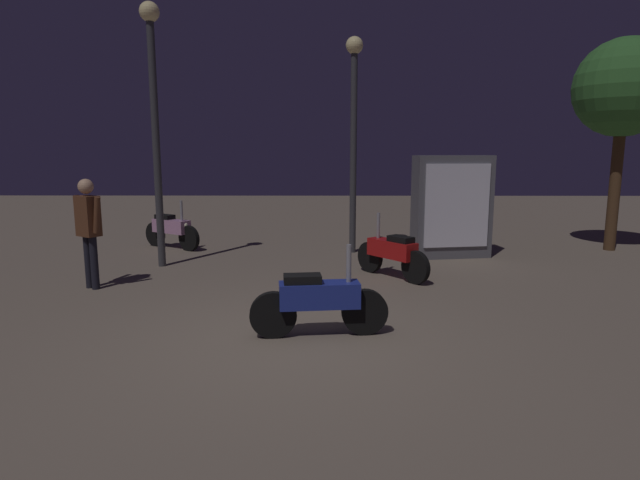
{
  "coord_description": "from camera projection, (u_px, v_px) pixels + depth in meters",
  "views": [
    {
      "loc": [
        0.44,
        -5.86,
        2.2
      ],
      "look_at": [
        0.39,
        1.19,
        1.0
      ],
      "focal_mm": 29.63,
      "sensor_mm": 36.0,
      "label": 1
    }
  ],
  "objects": [
    {
      "name": "ground_plane",
      "position": [
        286.0,
        342.0,
        6.15
      ],
      "size": [
        40.0,
        40.0,
        0.0
      ],
      "primitive_type": "plane",
      "color": "#756656"
    },
    {
      "name": "motorcycle_blue_foreground",
      "position": [
        319.0,
        301.0,
        6.27
      ],
      "size": [
        1.66,
        0.4,
        1.11
      ],
      "rotation": [
        0.0,
        0.0,
        0.11
      ],
      "color": "black",
      "rests_on": "ground_plane"
    },
    {
      "name": "motorcycle_red_parked_left",
      "position": [
        392.0,
        253.0,
        9.17
      ],
      "size": [
        1.11,
        1.36,
        1.11
      ],
      "rotation": [
        0.0,
        0.0,
        2.24
      ],
      "color": "black",
      "rests_on": "ground_plane"
    },
    {
      "name": "motorcycle_pink_parked_right",
      "position": [
        171.0,
        229.0,
        11.92
      ],
      "size": [
        1.46,
        0.97,
        1.11
      ],
      "rotation": [
        0.0,
        0.0,
        5.72
      ],
      "color": "black",
      "rests_on": "ground_plane"
    },
    {
      "name": "person_rider_beside",
      "position": [
        88.0,
        223.0,
        8.35
      ],
      "size": [
        0.61,
        0.44,
        1.76
      ],
      "rotation": [
        0.0,
        0.0,
        4.13
      ],
      "color": "black",
      "rests_on": "ground_plane"
    },
    {
      "name": "streetlamp_near",
      "position": [
        354.0,
        116.0,
        11.07
      ],
      "size": [
        0.36,
        0.36,
        4.51
      ],
      "color": "#38383D",
      "rests_on": "ground_plane"
    },
    {
      "name": "streetlamp_far",
      "position": [
        154.0,
        102.0,
        9.66
      ],
      "size": [
        0.36,
        0.36,
        4.82
      ],
      "color": "#38383D",
      "rests_on": "ground_plane"
    },
    {
      "name": "tree_left_bg",
      "position": [
        624.0,
        89.0,
        11.23
      ],
      "size": [
        2.08,
        2.08,
        4.56
      ],
      "color": "#4C331E",
      "rests_on": "ground_plane"
    },
    {
      "name": "kiosk_billboard",
      "position": [
        452.0,
        207.0,
        10.86
      ],
      "size": [
        1.66,
        0.77,
        2.1
      ],
      "rotation": [
        0.0,
        0.0,
        3.3
      ],
      "color": "#595960",
      "rests_on": "ground_plane"
    }
  ]
}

